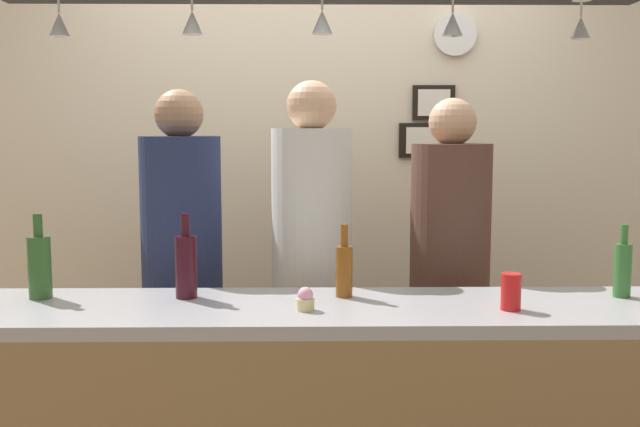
{
  "coord_description": "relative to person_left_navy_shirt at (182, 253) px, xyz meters",
  "views": [
    {
      "loc": [
        -0.04,
        -2.78,
        1.57
      ],
      "look_at": [
        0.0,
        0.1,
        1.24
      ],
      "focal_mm": 41.05,
      "sensor_mm": 36.0,
      "label": 1
    }
  ],
  "objects": [
    {
      "name": "bottle_beer_green_import",
      "position": [
        1.65,
        -0.54,
        0.03
      ],
      "size": [
        0.06,
        0.06,
        0.26
      ],
      "color": "#336B2D",
      "rests_on": "bar_counter"
    },
    {
      "name": "picture_frame_lower_pair",
      "position": [
        1.16,
        0.76,
        0.46
      ],
      "size": [
        0.3,
        0.02,
        0.18
      ],
      "color": "black",
      "rests_on": "back_wall"
    },
    {
      "name": "hanging_wineglass_center_right",
      "position": [
        1.47,
        -0.54,
        0.87
      ],
      "size": [
        0.07,
        0.07,
        0.13
      ],
      "color": "silver",
      "rests_on": "overhead_glass_rack"
    },
    {
      "name": "picture_frame_upper_small",
      "position": [
        1.19,
        0.76,
        0.66
      ],
      "size": [
        0.22,
        0.02,
        0.18
      ],
      "color": "black",
      "rests_on": "back_wall"
    },
    {
      "name": "hanging_wineglass_center",
      "position": [
        1.01,
        -0.62,
        0.87
      ],
      "size": [
        0.07,
        0.07,
        0.13
      ],
      "color": "silver",
      "rests_on": "overhead_glass_rack"
    },
    {
      "name": "cupcake",
      "position": [
        0.53,
        -0.72,
        -0.03
      ],
      "size": [
        0.06,
        0.06,
        0.08
      ],
      "color": "beige",
      "rests_on": "bar_counter"
    },
    {
      "name": "hanging_wineglass_far_left",
      "position": [
        -0.28,
        -0.6,
        0.87
      ],
      "size": [
        0.07,
        0.07,
        0.13
      ],
      "color": "silver",
      "rests_on": "overhead_glass_rack"
    },
    {
      "name": "person_left_navy_shirt",
      "position": [
        0.0,
        0.0,
        0.0
      ],
      "size": [
        0.34,
        0.34,
        1.74
      ],
      "color": "#2D334C",
      "rests_on": "ground_plane"
    },
    {
      "name": "hanging_wineglass_left",
      "position": [
        0.16,
        -0.65,
        0.87
      ],
      "size": [
        0.07,
        0.07,
        0.13
      ],
      "color": "silver",
      "rests_on": "overhead_glass_rack"
    },
    {
      "name": "drink_can",
      "position": [
        1.2,
        -0.73,
        -0.01
      ],
      "size": [
        0.07,
        0.07,
        0.12
      ],
      "primitive_type": "cylinder",
      "color": "red",
      "rests_on": "bar_counter"
    },
    {
      "name": "person_right_brown_shirt",
      "position": [
        1.14,
        0.0,
        -0.02
      ],
      "size": [
        0.34,
        0.34,
        1.7
      ],
      "color": "#2D334C",
      "rests_on": "ground_plane"
    },
    {
      "name": "hanging_wineglass_center_left",
      "position": [
        0.59,
        -0.67,
        0.87
      ],
      "size": [
        0.07,
        0.07,
        0.13
      ],
      "color": "silver",
      "rests_on": "overhead_glass_rack"
    },
    {
      "name": "bottle_champagne_green",
      "position": [
        -0.41,
        -0.53,
        0.05
      ],
      "size": [
        0.08,
        0.08,
        0.3
      ],
      "color": "#2D5623",
      "rests_on": "bar_counter"
    },
    {
      "name": "person_middle_white_patterned_shirt",
      "position": [
        0.55,
        0.0,
        0.02
      ],
      "size": [
        0.34,
        0.34,
        1.78
      ],
      "color": "#2D334C",
      "rests_on": "ground_plane"
    },
    {
      "name": "back_wall",
      "position": [
        0.58,
        0.8,
        0.25
      ],
      "size": [
        4.4,
        0.06,
        2.6
      ],
      "primitive_type": "cube",
      "color": "beige",
      "rests_on": "ground_plane"
    },
    {
      "name": "bottle_beer_amber_tall",
      "position": [
        0.66,
        -0.53,
        0.03
      ],
      "size": [
        0.06,
        0.06,
        0.26
      ],
      "color": "brown",
      "rests_on": "bar_counter"
    },
    {
      "name": "bottle_wine_dark_red",
      "position": [
        0.11,
        -0.53,
        0.05
      ],
      "size": [
        0.08,
        0.08,
        0.3
      ],
      "color": "#380F19",
      "rests_on": "bar_counter"
    },
    {
      "name": "bar_counter",
      "position": [
        0.58,
        -0.8,
        -0.39
      ],
      "size": [
        2.7,
        0.55,
        0.98
      ],
      "color": "#99999E",
      "rests_on": "ground_plane"
    },
    {
      "name": "wall_clock",
      "position": [
        1.29,
        0.75,
        1.01
      ],
      "size": [
        0.22,
        0.03,
        0.22
      ],
      "primitive_type": "cylinder",
      "rotation": [
        1.57,
        0.0,
        0.0
      ],
      "color": "white",
      "rests_on": "back_wall"
    }
  ]
}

